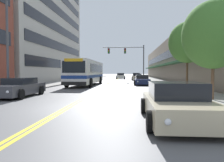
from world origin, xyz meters
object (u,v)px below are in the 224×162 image
at_px(car_silver_parked_left_mid, 92,77).
at_px(street_tree_right_mid, 187,42).
at_px(car_beige_parked_right_foreground, 177,104).
at_px(car_navy_parked_right_end, 142,80).
at_px(car_white_moving_lead, 121,76).
at_px(street_lamp_left_near, 12,27).
at_px(car_charcoal_parked_right_far, 136,76).
at_px(traffic_signal_mast, 129,55).
at_px(street_tree_right_near, 213,35).
at_px(city_bus, 87,72).
at_px(car_dark_grey_parked_left_near, 19,88).
at_px(car_champagne_parked_right_mid, 137,77).

xyz_separation_m(car_silver_parked_left_mid, street_tree_right_mid, (12.38, -21.08, 3.65)).
relative_size(car_beige_parked_right_foreground, car_navy_parked_right_end, 0.95).
bearing_deg(car_white_moving_lead, street_lamp_left_near, -98.65).
bearing_deg(car_beige_parked_right_foreground, car_navy_parked_right_end, 90.01).
bearing_deg(car_navy_parked_right_end, car_charcoal_parked_right_far, 90.21).
distance_m(car_silver_parked_left_mid, car_beige_parked_right_foreground, 35.23).
distance_m(traffic_signal_mast, street_tree_right_near, 26.36).
xyz_separation_m(city_bus, street_tree_right_near, (9.81, -14.31, 1.95)).
distance_m(car_charcoal_parked_right_far, car_white_moving_lead, 3.75).
height_order(car_beige_parked_right_foreground, car_navy_parked_right_end, car_beige_parked_right_foreground).
bearing_deg(city_bus, car_white_moving_lead, 82.59).
bearing_deg(city_bus, car_silver_parked_left_mid, 97.31).
xyz_separation_m(city_bus, car_charcoal_parked_right_far, (6.76, 23.34, -1.03)).
relative_size(car_white_moving_lead, street_lamp_left_near, 0.61).
height_order(car_silver_parked_left_mid, street_tree_right_mid, street_tree_right_mid).
height_order(car_dark_grey_parked_left_near, car_navy_parked_right_end, car_navy_parked_right_end).
distance_m(car_beige_parked_right_foreground, street_lamp_left_near, 12.16).
relative_size(car_white_moving_lead, street_tree_right_near, 0.88).
xyz_separation_m(city_bus, street_tree_right_mid, (10.49, -6.30, 2.61)).
distance_m(street_lamp_left_near, street_tree_right_mid, 14.41).
relative_size(car_charcoal_parked_right_far, traffic_signal_mast, 0.60).
relative_size(city_bus, car_charcoal_parked_right_far, 2.82).
bearing_deg(street_tree_right_near, car_charcoal_parked_right_far, 94.64).
relative_size(car_navy_parked_right_end, street_tree_right_mid, 0.79).
relative_size(city_bus, car_navy_parked_right_end, 2.60).
relative_size(car_beige_parked_right_foreground, car_charcoal_parked_right_far, 1.03).
distance_m(car_dark_grey_parked_left_near, traffic_signal_mast, 25.76).
distance_m(car_champagne_parked_right_mid, car_charcoal_parked_right_far, 6.60).
height_order(city_bus, car_beige_parked_right_foreground, city_bus).
bearing_deg(car_dark_grey_parked_left_near, car_beige_parked_right_foreground, -36.66).
distance_m(car_charcoal_parked_right_far, traffic_signal_mast, 12.44).
bearing_deg(car_beige_parked_right_foreground, car_dark_grey_parked_left_near, 143.34).
xyz_separation_m(car_silver_parked_left_mid, car_navy_parked_right_end, (8.73, -13.73, -0.05)).
distance_m(city_bus, car_navy_parked_right_end, 7.00).
bearing_deg(street_lamp_left_near, car_dark_grey_parked_left_near, -22.19).
height_order(car_navy_parked_right_end, street_lamp_left_near, street_lamp_left_near).
bearing_deg(street_lamp_left_near, car_charcoal_parked_right_far, 75.62).
bearing_deg(car_silver_parked_left_mid, street_tree_right_mid, -59.57).
bearing_deg(street_lamp_left_near, street_tree_right_mid, 25.98).
height_order(car_champagne_parked_right_mid, street_lamp_left_near, street_lamp_left_near).
height_order(car_dark_grey_parked_left_near, street_tree_right_mid, street_tree_right_mid).
bearing_deg(car_champagne_parked_right_mid, city_bus, -111.97).
bearing_deg(street_lamp_left_near, street_tree_right_near, -7.90).
distance_m(car_navy_parked_right_end, car_white_moving_lead, 23.74).
height_order(car_beige_parked_right_foreground, street_tree_right_mid, street_tree_right_mid).
height_order(city_bus, traffic_signal_mast, traffic_signal_mast).
relative_size(car_beige_parked_right_foreground, car_white_moving_lead, 0.96).
bearing_deg(street_lamp_left_near, car_navy_parked_right_end, 55.76).
bearing_deg(car_white_moving_lead, city_bus, -97.41).
relative_size(traffic_signal_mast, street_tree_right_near, 1.35).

